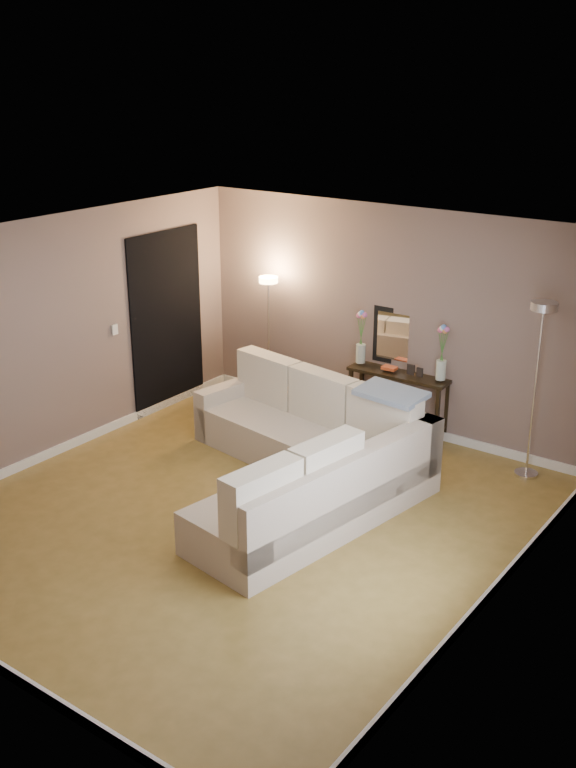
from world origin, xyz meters
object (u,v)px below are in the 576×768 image
Objects in this scene: sectional_sofa at (308,455)px; floor_lamp_unlit at (539,355)px; floor_lamp_lit at (269,315)px; console_table at (392,398)px.

sectional_sofa is 1.61× the size of floor_lamp_unlit.
floor_lamp_unlit is at bearing -1.11° from floor_lamp_lit.
floor_lamp_unlit is at bearing -5.51° from console_table.
sectional_sofa is 1.73m from console_table.
console_table is 1.95m from floor_lamp_unlit.
floor_lamp_unlit is (1.70, 1.57, 0.96)m from sectional_sofa.
console_table is at bearing 3.31° from floor_lamp_lit.
floor_lamp_unlit is at bearing 42.74° from sectional_sofa.
sectional_sofa is at bearing -89.30° from console_table.
console_table is 0.75× the size of floor_lamp_lit.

